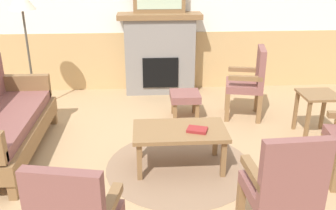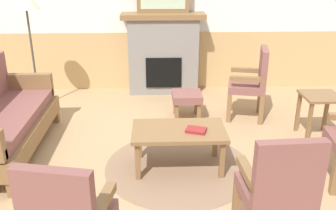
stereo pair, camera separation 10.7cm
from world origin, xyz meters
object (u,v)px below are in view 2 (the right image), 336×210
Objects in this scene: footstool at (187,98)px; armchair_by_window_left at (252,80)px; book_on_table at (196,130)px; side_table at (320,104)px; fireplace at (163,53)px; couch at (2,121)px; coffee_table at (179,134)px; armchair_front_center at (279,188)px; floor_lamp_by_couch at (26,7)px.

footstool is 0.91m from armchair_by_window_left.
side_table is (1.58, 0.71, -0.02)m from book_on_table.
fireplace is 0.72× the size of couch.
armchair_by_window_left is (1.07, 1.28, 0.15)m from coffee_table.
armchair_by_window_left is 2.53m from armchair_front_center.
armchair_front_center is 1.78× the size of side_table.
coffee_table is 1.87m from side_table.
fireplace is at bearing 92.30° from coffee_table.
floor_lamp_by_couch is at bearing 139.41° from book_on_table.
side_table is (3.68, 0.27, 0.04)m from couch.
armchair_front_center is (-0.44, -2.50, 0.00)m from armchair_by_window_left.
armchair_front_center is 2.17m from side_table.
armchair_by_window_left is at bearing 16.75° from couch.
book_on_table is 0.12× the size of floor_lamp_by_couch.
coffee_table is at bearing 161.15° from book_on_table.
armchair_by_window_left reaches higher than book_on_table.
fireplace is 2.41m from coffee_table.
side_table is at bearing -43.01° from armchair_by_window_left.
couch is (-1.83, -2.02, -0.26)m from fireplace.
armchair_front_center reaches higher than footstool.
side_table is at bearing 59.21° from armchair_front_center.
book_on_table is 0.20× the size of armchair_front_center.
couch is at bearing -163.25° from armchair_by_window_left.
coffee_table is at bearing -87.70° from fireplace.
side_table reaches higher than footstool.
couch is 1.84× the size of armchair_front_center.
couch is 2.33m from footstool.
floor_lamp_by_couch is (-2.16, 0.46, 1.17)m from footstool.
fireplace is 2.74m from couch.
fireplace is 1.33× the size of armchair_by_window_left.
couch reaches higher than footstool.
footstool is at bearing 178.18° from armchair_by_window_left.
side_table is at bearing -43.42° from fireplace.
couch is at bearing 148.21° from armchair_front_center.
floor_lamp_by_couch is (-1.86, -0.63, 0.80)m from fireplace.
coffee_table is (0.10, -2.40, -0.27)m from fireplace.
footstool is 0.41× the size of armchair_front_center.
fireplace reaches higher than armchair_by_window_left.
footstool is at bearing 157.01° from side_table.
armchair_front_center reaches higher than book_on_table.
armchair_front_center is (0.64, -1.21, 0.15)m from coffee_table.
side_table is (0.68, -0.63, -0.10)m from armchair_by_window_left.
armchair_front_center is (0.47, -1.16, 0.08)m from book_on_table.
armchair_front_center reaches higher than coffee_table.
coffee_table is at bearing 117.67° from armchair_front_center.
fireplace is 6.53× the size of book_on_table.
armchair_front_center is at bearing -48.95° from floor_lamp_by_couch.
floor_lamp_by_couch reaches higher than couch.
footstool is (0.20, 1.31, -0.10)m from coffee_table.
armchair_by_window_left is 1.78× the size of side_table.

